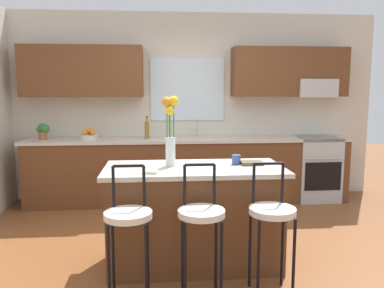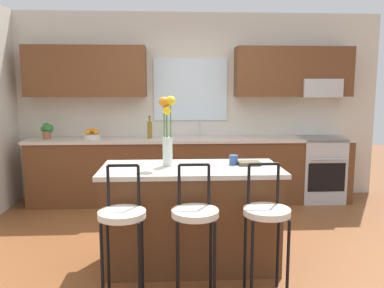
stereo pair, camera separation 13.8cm
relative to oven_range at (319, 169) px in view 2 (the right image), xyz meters
name	(u,v)px [view 2 (the right image)]	position (x,y,z in m)	size (l,w,h in m)	color
ground_plane	(201,249)	(-1.85, -1.68, -0.46)	(14.00, 14.00, 0.00)	brown
back_wall_assembly	(193,96)	(-1.81, 0.31, 1.05)	(5.60, 0.50, 2.70)	beige
counter_run	(192,169)	(-1.85, 0.02, 0.01)	(4.56, 0.64, 0.92)	brown
sink_faucet	(200,127)	(-1.72, 0.17, 0.60)	(0.02, 0.13, 0.23)	#B7BABC
oven_range	(319,169)	(0.00, 0.00, 0.00)	(0.60, 0.64, 0.92)	#B7BABC
kitchen_island	(191,216)	(-1.97, -2.01, 0.00)	(1.61, 0.75, 0.92)	brown
bar_stool_near	(122,220)	(-2.52, -2.59, 0.18)	(0.36, 0.36, 1.04)	black
bar_stool_middle	(195,219)	(-1.97, -2.59, 0.18)	(0.36, 0.36, 1.04)	black
bar_stool_far	(266,218)	(-1.42, -2.59, 0.18)	(0.36, 0.36, 1.04)	black
flower_vase	(167,127)	(-2.18, -1.94, 0.82)	(0.15, 0.15, 0.63)	silver
mug_ceramic	(234,160)	(-1.57, -1.93, 0.51)	(0.08, 0.08, 0.09)	#33518C
cookbook	(249,163)	(-1.43, -1.95, 0.48)	(0.20, 0.15, 0.03)	brown
fruit_bowl_oranges	(92,135)	(-3.24, 0.03, 0.51)	(0.24, 0.24, 0.16)	silver
bottle_olive_oil	(150,129)	(-2.44, 0.02, 0.59)	(0.06, 0.06, 0.32)	olive
potted_plant_small	(47,130)	(-3.85, 0.02, 0.59)	(0.18, 0.13, 0.23)	#9E5B3D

